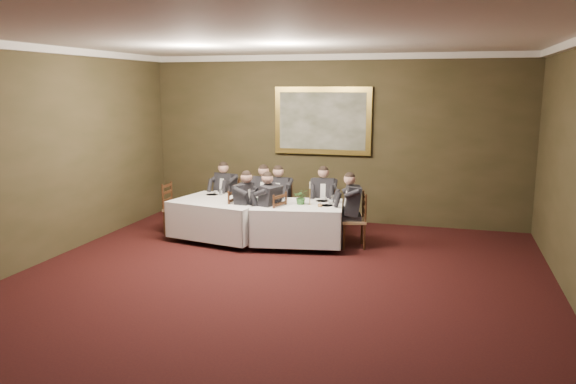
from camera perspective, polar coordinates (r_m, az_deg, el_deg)
The scene contains 26 objects.
ground at distance 7.57m, azimuth -3.27°, elevation -11.46°, with size 10.00×10.00×0.00m, color black.
ceiling at distance 7.04m, azimuth -3.59°, elevation 15.96°, with size 8.00×10.00×0.10m, color silver.
back_wall at distance 11.89m, azimuth 4.60°, elevation 5.34°, with size 8.00×0.10×3.50m, color #332F19.
crown_molding at distance 7.04m, azimuth -3.58°, elevation 15.48°, with size 8.00×10.00×0.12m.
table_main at distance 10.17m, azimuth 0.98°, elevation -2.98°, with size 1.79×1.48×0.67m.
table_second at distance 10.62m, azimuth -6.74°, elevation -2.46°, with size 1.91×1.59×0.67m.
chair_main_backleft at distance 11.05m, azimuth -0.85°, elevation -2.75°, with size 0.44×0.42×1.00m.
diner_main_backleft at distance 10.98m, azimuth -0.87°, elevation -1.61°, with size 0.42×0.48×1.35m.
chair_main_backright at distance 10.98m, azimuth 3.62°, elevation -2.86°, with size 0.48×0.46×1.00m.
diner_main_backright at distance 10.91m, azimuth 3.62°, elevation -1.71°, with size 0.45×0.52×1.35m.
chair_main_endleft at distance 10.35m, azimuth -4.64°, elevation -3.71°, with size 0.45×0.47×1.00m.
diner_main_endleft at distance 10.29m, azimuth -4.60°, elevation -2.49°, with size 0.51×0.44×1.35m.
chair_main_endright at distance 10.17m, azimuth 6.70°, elevation -4.01°, with size 0.52×0.53×1.00m.
diner_main_endright at distance 10.11m, azimuth 6.66°, elevation -2.76°, with size 0.57×0.51×1.35m.
chair_sec_backleft at distance 11.61m, azimuth -6.21°, elevation -2.15°, with size 0.54×0.53×1.00m.
diner_sec_backleft at distance 11.55m, azimuth -6.26°, elevation -1.06°, with size 0.52×0.57×1.35m.
chair_sec_backright at distance 11.15m, azimuth -2.30°, elevation -2.63°, with size 0.45×0.43×1.00m.
diner_sec_backright at distance 11.09m, azimuth -2.33°, elevation -1.50°, with size 0.43×0.49×1.35m.
chair_sec_endright at distance 10.12m, azimuth -1.65°, elevation -4.01°, with size 0.53×0.55×1.00m.
diner_sec_endright at distance 10.07m, azimuth -1.72°, elevation -2.75°, with size 0.58×0.53×1.35m.
chair_sec_endleft at distance 11.27m, azimuth -11.27°, elevation -2.69°, with size 0.43×0.45×1.00m.
centerpiece at distance 10.06m, azimuth 1.36°, elevation -0.44°, with size 0.26×0.23×0.29m, color #2D5926.
candlestick at distance 10.04m, azimuth 2.24°, elevation -0.40°, with size 0.06×0.06×0.43m.
place_setting_table_main at distance 10.47m, azimuth -0.87°, elevation -0.63°, with size 0.33×0.31×0.14m.
place_setting_table_second at distance 11.09m, azimuth -7.41°, elevation -0.08°, with size 0.33×0.31×0.14m.
painting at distance 11.85m, azimuth 3.53°, elevation 7.23°, with size 2.05×0.09×1.40m.
Camera 1 is at (2.33, -6.61, 2.85)m, focal length 35.00 mm.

